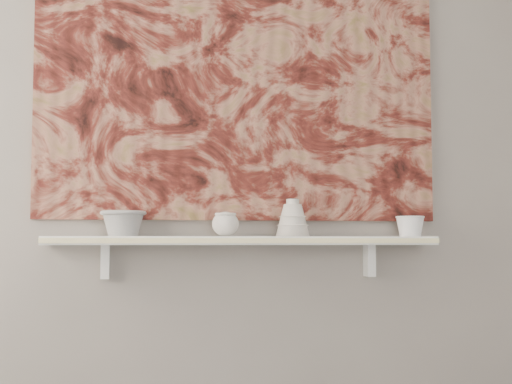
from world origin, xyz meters
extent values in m
plane|color=gray|center=(0.00, 1.60, 1.35)|extent=(3.60, 0.00, 3.60)
cube|color=silver|center=(0.00, 1.51, 0.92)|extent=(1.40, 0.18, 0.03)
cube|color=#FAECA6|center=(0.00, 1.41, 0.92)|extent=(1.40, 0.01, 0.02)
cube|color=silver|center=(-0.49, 1.57, 0.84)|extent=(0.03, 0.06, 0.12)
cube|color=silver|center=(0.49, 1.57, 0.84)|extent=(0.03, 0.06, 0.12)
cube|color=#5C1F18|center=(0.00, 1.59, 1.54)|extent=(1.50, 0.02, 1.10)
cube|color=black|center=(0.45, 1.57, 1.23)|extent=(0.09, 0.00, 0.08)
camera|label=1|loc=(-0.40, -1.02, 0.91)|focal=50.00mm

